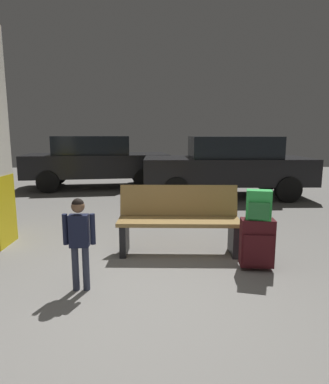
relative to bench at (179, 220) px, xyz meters
The scene contains 7 objects.
ground_plane 2.61m from the bench, 99.40° to the left, with size 18.00×18.00×0.10m, color gray.
bench is the anchor object (origin of this frame).
suitcase 1.07m from the bench, 34.73° to the right, with size 0.40×0.26×0.60m.
backpack_bright 1.11m from the bench, 34.78° to the right, with size 0.31×0.25×0.34m.
child 1.53m from the bench, 134.13° to the right, with size 0.32×0.19×0.95m.
parked_car_near 4.33m from the bench, 69.92° to the left, with size 4.10×1.80×1.51m.
parked_car_far 5.99m from the bench, 110.64° to the left, with size 4.30×2.25×1.51m.
Camera 1 is at (0.15, -2.82, 1.57)m, focal length 31.11 mm.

